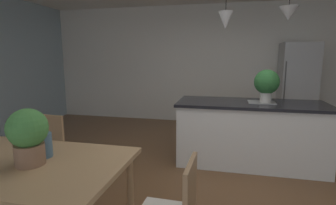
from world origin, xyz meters
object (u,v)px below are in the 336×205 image
at_px(refrigerator, 297,88).
at_px(vase_on_dining_table, 43,145).
at_px(kitchen_island, 250,132).
at_px(chair_far_left, 43,151).
at_px(potted_plant_on_table, 28,134).
at_px(potted_plant_on_island, 267,83).
at_px(dining_table, 9,168).

distance_m(refrigerator, vase_on_dining_table, 4.94).
bearing_deg(kitchen_island, chair_far_left, -150.05).
xyz_separation_m(refrigerator, potted_plant_on_table, (-2.77, -4.24, 0.08)).
bearing_deg(potted_plant_on_table, refrigerator, 56.81).
height_order(potted_plant_on_table, vase_on_dining_table, potted_plant_on_table).
relative_size(kitchen_island, vase_on_dining_table, 10.80).
bearing_deg(vase_on_dining_table, kitchen_island, 50.51).
relative_size(kitchen_island, potted_plant_on_table, 4.95).
distance_m(kitchen_island, potted_plant_on_island, 0.74).
relative_size(dining_table, chair_far_left, 2.08).
bearing_deg(dining_table, potted_plant_on_island, 46.06).
distance_m(dining_table, refrigerator, 5.17).
bearing_deg(potted_plant_on_island, dining_table, -133.94).
height_order(refrigerator, potted_plant_on_island, refrigerator).
bearing_deg(potted_plant_on_table, potted_plant_on_island, 49.70).
bearing_deg(vase_on_dining_table, potted_plant_on_island, 47.61).
bearing_deg(vase_on_dining_table, chair_far_left, 130.11).
distance_m(chair_far_left, kitchen_island, 2.72).
xyz_separation_m(dining_table, potted_plant_on_table, (0.23, -0.03, 0.30)).
height_order(kitchen_island, potted_plant_on_island, potted_plant_on_island).
relative_size(chair_far_left, vase_on_dining_table, 4.57).
relative_size(dining_table, potted_plant_on_table, 4.34).
xyz_separation_m(chair_far_left, kitchen_island, (2.35, 1.36, -0.01)).
relative_size(refrigerator, potted_plant_on_island, 3.93).
bearing_deg(potted_plant_on_island, refrigerator, 66.50).
relative_size(refrigerator, vase_on_dining_table, 9.52).
xyz_separation_m(refrigerator, potted_plant_on_island, (-0.86, -1.99, 0.27)).
distance_m(dining_table, chair_far_left, 0.97).
bearing_deg(potted_plant_on_table, dining_table, 172.37).
bearing_deg(dining_table, vase_on_dining_table, 28.36).
height_order(chair_far_left, kitchen_island, kitchen_island).
bearing_deg(potted_plant_on_island, potted_plant_on_table, -130.30).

